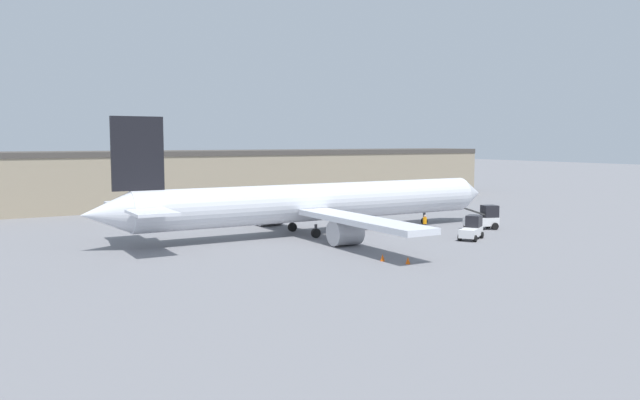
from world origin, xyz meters
TOP-DOWN VIEW (x-y plane):
  - ground_plane at (0.00, 0.00)m, footprint 400.00×400.00m
  - terminal_building at (-1.01, 33.70)m, footprint 98.94×10.91m
  - airplane at (-1.02, 0.00)m, footprint 44.33×36.73m
  - ground_crew_worker at (9.45, -4.86)m, footprint 0.39×0.39m
  - baggage_tug at (10.47, -10.48)m, footprint 3.71×3.03m
  - belt_loader_truck at (16.19, -6.24)m, footprint 3.74×2.52m
  - safety_cone_near at (-2.24, -16.93)m, footprint 0.36×0.36m
  - safety_cone_far at (-3.21, -15.04)m, footprint 0.36×0.36m

SIDE VIEW (x-z plane):
  - ground_plane at x=0.00m, z-range 0.00..0.00m
  - safety_cone_near at x=-2.24m, z-range 0.00..0.55m
  - safety_cone_far at x=-3.21m, z-range 0.00..0.55m
  - ground_crew_worker at x=9.45m, z-range 0.06..1.84m
  - baggage_tug at x=10.47m, z-range -0.11..2.09m
  - belt_loader_truck at x=16.19m, z-range -0.10..2.41m
  - airplane at x=-1.02m, z-range -2.54..8.75m
  - terminal_building at x=-1.01m, z-range 0.01..7.84m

